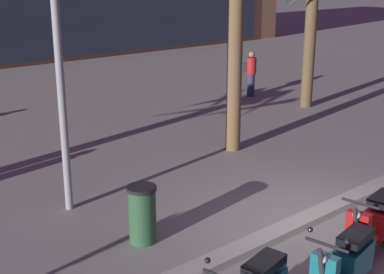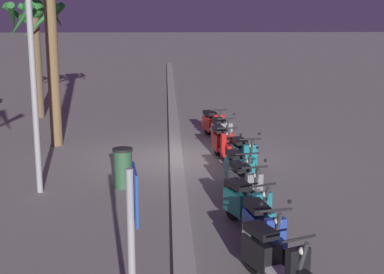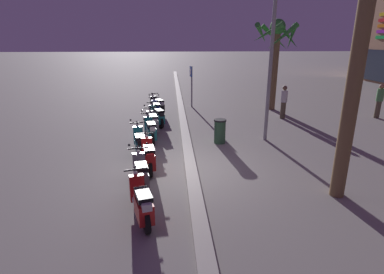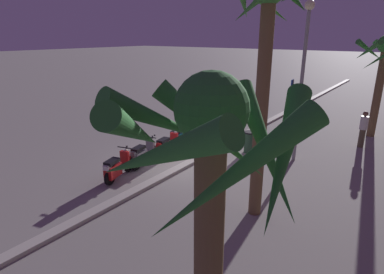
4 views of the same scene
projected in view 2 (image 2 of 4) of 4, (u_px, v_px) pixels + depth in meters
ground_plane at (182, 159)px, 15.96m from camera, size 200.00×200.00×0.00m
curb_strip at (176, 157)px, 15.94m from camera, size 60.00×0.36×0.12m
scooter_black_lead_nearest at (272, 259)px, 8.47m from camera, size 1.76×0.91×1.04m
scooter_blue_mid_front at (262, 230)px, 9.55m from camera, size 1.73×0.66×1.17m
scooter_teal_gap_after_mid at (245, 205)px, 10.81m from camera, size 1.69×0.87×1.04m
scooter_grey_far_back at (244, 185)px, 11.99m from camera, size 1.71×0.69×1.17m
scooter_teal_tail_end at (239, 171)px, 13.09m from camera, size 1.74×0.67×1.17m
scooter_teal_mid_rear at (243, 156)px, 14.54m from camera, size 1.79×0.64×1.17m
scooter_red_second_in_line at (222, 143)px, 15.85m from camera, size 1.78×0.62×1.04m
scooter_grey_last_in_row at (221, 133)px, 17.17m from camera, size 1.72×0.64×1.17m
scooter_red_mid_centre at (213, 124)px, 18.57m from camera, size 1.68×0.74×1.04m
crossing_sign at (133, 244)px, 6.39m from camera, size 0.60×0.15×2.40m
palm_tree_mid_walkway at (35, 28)px, 21.59m from camera, size 2.35×2.47×4.63m
litter_bin at (123, 167)px, 13.31m from camera, size 0.48×0.48×0.95m
street_lamp at (30, 26)px, 12.22m from camera, size 0.36×0.36×6.15m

